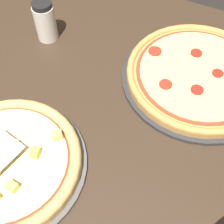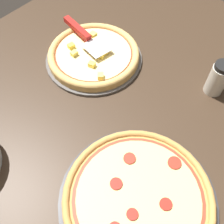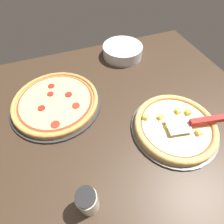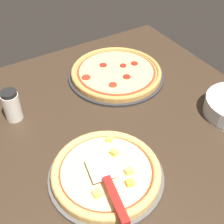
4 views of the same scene
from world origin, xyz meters
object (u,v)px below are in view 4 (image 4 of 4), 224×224
pizza_front (106,172)px  serving_spatula (113,193)px  parmesan_shaker (12,105)px  pizza_back (116,72)px

pizza_front → serving_spatula: (-3.17, -8.92, 3.14)cm
serving_spatula → parmesan_shaker: (-11.64, 48.16, 0.11)cm
parmesan_shaker → pizza_front: bearing=-69.3°
serving_spatula → pizza_front: bearing=70.4°
serving_spatula → parmesan_shaker: size_ratio=2.02×
pizza_front → pizza_back: (29.52, 42.08, -0.24)cm
serving_spatula → parmesan_shaker: parmesan_shaker is taller
pizza_back → serving_spatula: size_ratio=1.57×
pizza_back → parmesan_shaker: size_ratio=3.18×
pizza_front → pizza_back: 51.40cm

